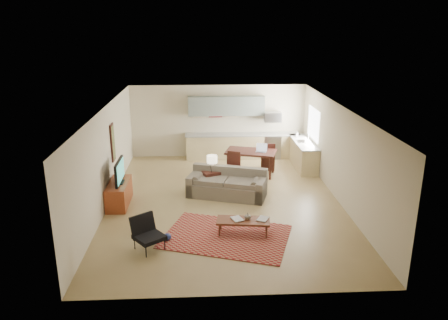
{
  "coord_description": "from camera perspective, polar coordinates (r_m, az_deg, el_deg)",
  "views": [
    {
      "loc": [
        -0.62,
        -11.51,
        4.91
      ],
      "look_at": [
        0.0,
        0.3,
        1.15
      ],
      "focal_mm": 35.0,
      "sensor_mm": 36.0,
      "label": 1
    }
  ],
  "objects": [
    {
      "name": "room",
      "position": [
        12.07,
        0.07,
        0.47
      ],
      "size": [
        9.0,
        9.0,
        9.0
      ],
      "color": "olive",
      "rests_on": "ground"
    },
    {
      "name": "tv",
      "position": [
        12.34,
        -13.51,
        -1.49
      ],
      "size": [
        0.11,
        1.08,
        0.65
      ],
      "primitive_type": null,
      "color": "black",
      "rests_on": "tv_credenza"
    },
    {
      "name": "coffee_table",
      "position": [
        10.63,
        2.52,
        -8.73
      ],
      "size": [
        1.33,
        0.67,
        0.39
      ],
      "primitive_type": null,
      "rotation": [
        0.0,
        0.0,
        -0.13
      ],
      "color": "#4F2514",
      "rests_on": "floor"
    },
    {
      "name": "kitchen_counter_back",
      "position": [
        16.38,
        2.43,
        1.86
      ],
      "size": [
        4.26,
        0.64,
        0.92
      ],
      "primitive_type": null,
      "color": "tan",
      "rests_on": "ground"
    },
    {
      "name": "dining_chair_near",
      "position": [
        14.01,
        1.03,
        -0.87
      ],
      "size": [
        0.6,
        0.61,
        0.93
      ],
      "primitive_type": null,
      "rotation": [
        0.0,
        0.0,
        -0.43
      ],
      "color": "#321510",
      "rests_on": "floor"
    },
    {
      "name": "dining_table",
      "position": [
        14.59,
        3.5,
        -0.35
      ],
      "size": [
        1.82,
        1.36,
        0.82
      ],
      "primitive_type": null,
      "rotation": [
        0.0,
        0.0,
        -0.29
      ],
      "color": "#321510",
      "rests_on": "floor"
    },
    {
      "name": "rug",
      "position": [
        10.59,
        0.28,
        -9.93
      ],
      "size": [
        3.37,
        2.82,
        0.02
      ],
      "primitive_type": "cube",
      "rotation": [
        0.0,
        0.0,
        -0.33
      ],
      "color": "maroon",
      "rests_on": "floor"
    },
    {
      "name": "sofa",
      "position": [
        12.75,
        0.39,
        -3.04
      ],
      "size": [
        2.55,
        1.68,
        0.82
      ],
      "primitive_type": null,
      "rotation": [
        0.0,
        0.0,
        -0.3
      ],
      "color": "#645B4D",
      "rests_on": "floor"
    },
    {
      "name": "kitchen_microwave",
      "position": [
        16.28,
        6.35,
        5.62
      ],
      "size": [
        0.62,
        0.4,
        0.35
      ],
      "primitive_type": "cube",
      "color": "#A5A8AD",
      "rests_on": "room"
    },
    {
      "name": "console_table",
      "position": [
        13.13,
        -1.55,
        -2.82
      ],
      "size": [
        0.65,
        0.55,
        0.64
      ],
      "primitive_type": null,
      "rotation": [
        0.0,
        0.0,
        0.41
      ],
      "color": "#321510",
      "rests_on": "floor"
    },
    {
      "name": "tv_credenza",
      "position": [
        12.57,
        -13.55,
        -4.28
      ],
      "size": [
        0.54,
        1.4,
        0.65
      ],
      "primitive_type": null,
      "color": "maroon",
      "rests_on": "floor"
    },
    {
      "name": "kitchen_range",
      "position": [
        16.52,
        6.24,
        1.87
      ],
      "size": [
        0.62,
        0.62,
        0.9
      ],
      "primitive_type": "cube",
      "color": "#A5A8AD",
      "rests_on": "ground"
    },
    {
      "name": "upper_cabinets",
      "position": [
        16.14,
        0.31,
        7.07
      ],
      "size": [
        2.8,
        0.34,
        0.7
      ],
      "primitive_type": "cube",
      "color": "slate",
      "rests_on": "room"
    },
    {
      "name": "dining_chair_far",
      "position": [
        15.16,
        5.79,
        0.6
      ],
      "size": [
        0.55,
        0.57,
        0.99
      ],
      "primitive_type": null,
      "rotation": [
        0.0,
        0.0,
        2.97
      ],
      "color": "#321510",
      "rests_on": "floor"
    },
    {
      "name": "vase",
      "position": [
        10.56,
        3.1,
        -7.31
      ],
      "size": [
        0.23,
        0.23,
        0.16
      ],
      "primitive_type": "imported",
      "rotation": [
        0.0,
        0.0,
        0.24
      ],
      "color": "black",
      "rests_on": "coffee_table"
    },
    {
      "name": "soap_bottle",
      "position": [
        16.02,
        9.54,
        3.32
      ],
      "size": [
        0.12,
        0.12,
        0.19
      ],
      "primitive_type": "imported",
      "rotation": [
        0.0,
        0.0,
        -0.2
      ],
      "color": "#F7E2BE",
      "rests_on": "kitchen_counter_right"
    },
    {
      "name": "triptych",
      "position": [
        16.3,
        -1.13,
        6.46
      ],
      "size": [
        1.7,
        0.04,
        0.5
      ],
      "primitive_type": null,
      "color": "#F7E2BE",
      "rests_on": "room"
    },
    {
      "name": "book_b",
      "position": [
        10.63,
        4.48,
        -7.57
      ],
      "size": [
        0.49,
        0.51,
        0.02
      ],
      "primitive_type": "imported",
      "rotation": [
        0.0,
        0.0,
        -0.46
      ],
      "color": "navy",
      "rests_on": "coffee_table"
    },
    {
      "name": "laptop",
      "position": [
        14.37,
        4.88,
        1.59
      ],
      "size": [
        0.41,
        0.35,
        0.26
      ],
      "primitive_type": null,
      "rotation": [
        0.0,
        0.0,
        -0.31
      ],
      "color": "#A5A8AD",
      "rests_on": "dining_table"
    },
    {
      "name": "book_a",
      "position": [
        10.51,
        1.13,
        -7.82
      ],
      "size": [
        0.45,
        0.48,
        0.03
      ],
      "primitive_type": "imported",
      "rotation": [
        0.0,
        0.0,
        0.37
      ],
      "color": "maroon",
      "rests_on": "coffee_table"
    },
    {
      "name": "window_right",
      "position": [
        15.39,
        11.6,
        4.66
      ],
      "size": [
        0.02,
        1.4,
        1.05
      ],
      "primitive_type": "cube",
      "color": "white",
      "rests_on": "room"
    },
    {
      "name": "table_lamp",
      "position": [
        12.94,
        -1.57,
        -0.43
      ],
      "size": [
        0.43,
        0.43,
        0.51
      ],
      "primitive_type": null,
      "rotation": [
        0.0,
        0.0,
        0.54
      ],
      "color": "beige",
      "rests_on": "console_table"
    },
    {
      "name": "armchair",
      "position": [
        10.01,
        -9.76,
        -9.51
      ],
      "size": [
        0.96,
        0.96,
        0.78
      ],
      "primitive_type": null,
      "rotation": [
        0.0,
        0.0,
        0.67
      ],
      "color": "black",
      "rests_on": "floor"
    },
    {
      "name": "kitchen_counter_right",
      "position": [
        15.59,
        10.29,
        0.76
      ],
      "size": [
        0.64,
        2.26,
        0.92
      ],
      "primitive_type": null,
      "color": "tan",
      "rests_on": "ground"
    },
    {
      "name": "wall_art_left",
      "position": [
        13.12,
        -14.3,
        2.24
      ],
      "size": [
        0.06,
        0.42,
        1.1
      ],
      "primitive_type": null,
      "color": "olive",
      "rests_on": "room"
    }
  ]
}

